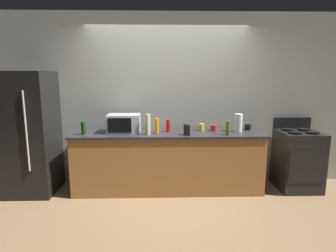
# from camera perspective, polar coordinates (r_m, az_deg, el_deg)

# --- Properties ---
(ground_plane) EXTENTS (8.00, 8.00, 0.00)m
(ground_plane) POSITION_cam_1_polar(r_m,az_deg,el_deg) (4.07, 0.16, -15.03)
(ground_plane) COLOR #93704C
(back_wall) EXTENTS (6.40, 0.10, 2.70)m
(back_wall) POSITION_cam_1_polar(r_m,az_deg,el_deg) (4.51, -0.15, 5.32)
(back_wall) COLOR #9EA399
(back_wall) RESTS_ON ground_plane
(counter_run) EXTENTS (2.84, 0.64, 0.90)m
(counter_run) POSITION_cam_1_polar(r_m,az_deg,el_deg) (4.28, 0.00, -7.25)
(counter_run) COLOR #9E6B38
(counter_run) RESTS_ON ground_plane
(refrigerator) EXTENTS (0.72, 0.73, 1.80)m
(refrigerator) POSITION_cam_1_polar(r_m,az_deg,el_deg) (4.59, -26.52, -1.36)
(refrigerator) COLOR black
(refrigerator) RESTS_ON ground_plane
(stove_range) EXTENTS (0.60, 0.61, 1.08)m
(stove_range) POSITION_cam_1_polar(r_m,az_deg,el_deg) (4.77, 24.95, -6.26)
(stove_range) COLOR black
(stove_range) RESTS_ON ground_plane
(microwave) EXTENTS (0.48, 0.35, 0.27)m
(microwave) POSITION_cam_1_polar(r_m,az_deg,el_deg) (4.22, -9.00, 0.54)
(microwave) COLOR #B7BABF
(microwave) RESTS_ON counter_run
(paper_towel_roll) EXTENTS (0.12, 0.12, 0.27)m
(paper_towel_roll) POSITION_cam_1_polar(r_m,az_deg,el_deg) (4.35, 14.19, 0.64)
(paper_towel_roll) COLOR white
(paper_towel_roll) RESTS_ON counter_run
(cordless_phone) EXTENTS (0.08, 0.12, 0.15)m
(cordless_phone) POSITION_cam_1_polar(r_m,az_deg,el_deg) (3.99, 3.86, -0.80)
(cordless_phone) COLOR black
(cordless_phone) RESTS_ON counter_run
(bottle_wine) EXTENTS (0.07, 0.07, 0.19)m
(bottle_wine) POSITION_cam_1_polar(r_m,az_deg,el_deg) (4.20, -16.86, -0.42)
(bottle_wine) COLOR #1E3F19
(bottle_wine) RESTS_ON counter_run
(bottle_olive_oil) EXTENTS (0.06, 0.06, 0.20)m
(bottle_olive_oil) POSITION_cam_1_polar(r_m,az_deg,el_deg) (4.07, 12.15, -0.40)
(bottle_olive_oil) COLOR #4C6B19
(bottle_olive_oil) RESTS_ON counter_run
(bottle_hand_soap) EXTENTS (0.07, 0.07, 0.30)m
(bottle_hand_soap) POSITION_cam_1_polar(r_m,az_deg,el_deg) (4.01, -4.16, 0.34)
(bottle_hand_soap) COLOR beige
(bottle_hand_soap) RESTS_ON counter_run
(bottle_hot_sauce) EXTENTS (0.06, 0.06, 0.18)m
(bottle_hot_sauce) POSITION_cam_1_polar(r_m,az_deg,el_deg) (4.22, 0.05, 0.06)
(bottle_hot_sauce) COLOR red
(bottle_hot_sauce) RESTS_ON counter_run
(bottle_dish_soap) EXTENTS (0.07, 0.07, 0.22)m
(bottle_dish_soap) POSITION_cam_1_polar(r_m,az_deg,el_deg) (4.10, -2.31, 0.05)
(bottle_dish_soap) COLOR orange
(bottle_dish_soap) RESTS_ON counter_run
(mug_yellow) EXTENTS (0.08, 0.08, 0.11)m
(mug_yellow) POSITION_cam_1_polar(r_m,az_deg,el_deg) (4.33, 6.87, -0.23)
(mug_yellow) COLOR yellow
(mug_yellow) RESTS_ON counter_run
(mug_black) EXTENTS (0.09, 0.09, 0.09)m
(mug_black) POSITION_cam_1_polar(r_m,az_deg,el_deg) (4.53, 15.96, -0.22)
(mug_black) COLOR black
(mug_black) RESTS_ON counter_run
(mug_red) EXTENTS (0.09, 0.09, 0.09)m
(mug_red) POSITION_cam_1_polar(r_m,az_deg,el_deg) (4.35, 9.31, -0.39)
(mug_red) COLOR red
(mug_red) RESTS_ON counter_run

